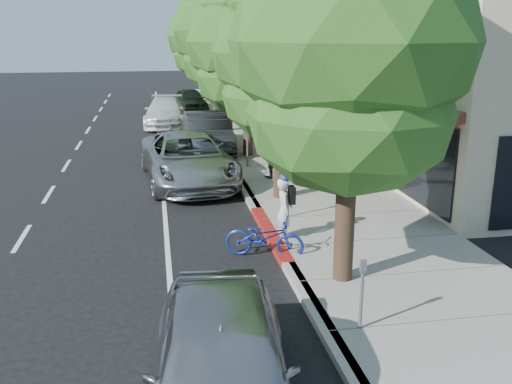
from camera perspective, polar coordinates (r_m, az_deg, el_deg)
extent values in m
plane|color=black|center=(13.60, 2.30, -5.96)|extent=(120.00, 120.00, 0.00)
cube|color=gray|center=(21.52, 3.75, 2.55)|extent=(4.60, 56.00, 0.15)
cube|color=#9E998E|center=(21.10, -2.33, 2.30)|extent=(0.30, 56.00, 0.15)
cube|color=maroon|center=(14.49, 1.46, -4.23)|extent=(0.32, 4.00, 0.15)
cube|color=beige|center=(32.76, 12.38, 12.94)|extent=(10.00, 36.00, 7.00)
cylinder|color=black|center=(11.55, 8.87, -2.93)|extent=(0.40, 0.40, 2.76)
ellipsoid|color=#1E5419|center=(11.04, 9.36, 7.77)|extent=(3.99, 3.99, 3.19)
ellipsoid|color=#1E5419|center=(10.93, 9.68, 14.73)|extent=(4.70, 4.70, 3.76)
cylinder|color=black|center=(17.14, 2.44, 3.13)|extent=(0.40, 0.40, 2.52)
ellipsoid|color=#1E5419|center=(16.81, 2.52, 9.73)|extent=(3.51, 3.51, 2.81)
ellipsoid|color=#1E5419|center=(16.72, 2.57, 13.91)|extent=(4.13, 4.13, 3.31)
ellipsoid|color=#1E5419|center=(16.72, 2.63, 18.36)|extent=(3.10, 3.10, 2.48)
cylinder|color=black|center=(22.92, -0.81, 6.56)|extent=(0.40, 0.40, 2.61)
ellipsoid|color=#1E5419|center=(22.67, -0.83, 11.67)|extent=(4.15, 4.15, 3.32)
ellipsoid|color=#1E5419|center=(22.61, -0.84, 14.88)|extent=(4.89, 4.89, 3.91)
ellipsoid|color=#1E5419|center=(22.62, -0.86, 18.28)|extent=(3.66, 3.66, 2.93)
cylinder|color=black|center=(28.78, -2.76, 8.70)|extent=(0.40, 0.40, 2.81)
ellipsoid|color=#1E5419|center=(28.58, -2.82, 13.10)|extent=(4.58, 4.58, 3.66)
ellipsoid|color=#1E5419|center=(28.54, -2.86, 15.85)|extent=(5.39, 5.39, 4.31)
cylinder|color=black|center=(34.71, -4.06, 9.78)|extent=(0.40, 0.40, 2.60)
ellipsoid|color=#1E5419|center=(34.54, -4.13, 13.15)|extent=(3.49, 3.49, 2.79)
ellipsoid|color=#1E5419|center=(34.50, -4.17, 15.24)|extent=(4.11, 4.11, 3.29)
ellipsoid|color=#1E5419|center=(34.51, -4.22, 17.47)|extent=(3.08, 3.08, 2.46)
cylinder|color=black|center=(40.65, -4.98, 10.68)|extent=(0.40, 0.40, 2.60)
ellipsoid|color=#1E5419|center=(40.51, -5.05, 13.56)|extent=(4.56, 4.56, 3.65)
ellipsoid|color=#1E5419|center=(40.47, -5.10, 15.34)|extent=(5.37, 5.37, 4.29)
ellipsoid|color=#1E5419|center=(40.48, -5.15, 17.23)|extent=(4.02, 4.02, 3.22)
imported|color=silver|center=(13.88, 2.86, -1.89)|extent=(0.46, 0.64, 1.65)
imported|color=#162798|center=(13.12, 0.84, -4.54)|extent=(1.95, 1.29, 0.97)
imported|color=#A7A8AC|center=(19.45, -6.83, 3.30)|extent=(3.33, 6.24, 1.67)
imported|color=#222528|center=(24.27, -4.87, 5.92)|extent=(1.87, 5.11, 1.67)
imported|color=silver|center=(31.39, -9.08, 7.89)|extent=(2.44, 5.18, 1.46)
imported|color=black|center=(36.65, -6.58, 9.12)|extent=(2.24, 4.39, 1.43)
imported|color=#98989C|center=(7.90, -3.49, -16.87)|extent=(2.33, 4.93, 1.63)
imported|color=black|center=(19.45, 1.62, 4.06)|extent=(0.91, 0.72, 1.80)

